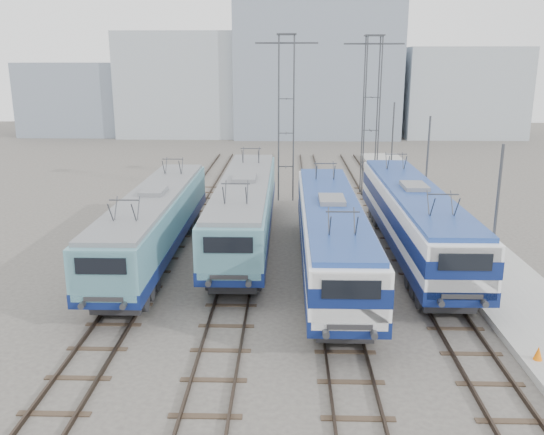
{
  "coord_description": "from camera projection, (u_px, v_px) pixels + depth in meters",
  "views": [
    {
      "loc": [
        0.13,
        -20.75,
        10.11
      ],
      "look_at": [
        -0.63,
        7.0,
        2.58
      ],
      "focal_mm": 38.0,
      "sensor_mm": 36.0,
      "label": 1
    }
  ],
  "objects": [
    {
      "name": "ground",
      "position": [
        283.0,
        327.0,
        22.67
      ],
      "size": [
        160.0,
        160.0,
        0.0
      ],
      "primitive_type": "plane",
      "color": "#514C47"
    },
    {
      "name": "catenary_tower_east",
      "position": [
        371.0,
        109.0,
        43.92
      ],
      "size": [
        4.5,
        1.2,
        12.0
      ],
      "color": "#3F4247",
      "rests_on": "ground"
    },
    {
      "name": "catenary_tower_west",
      "position": [
        286.0,
        111.0,
        42.16
      ],
      "size": [
        4.5,
        1.2,
        12.0
      ],
      "color": "#3F4247",
      "rests_on": "ground"
    },
    {
      "name": "building_west",
      "position": [
        188.0,
        85.0,
        81.03
      ],
      "size": [
        18.0,
        12.0,
        14.0
      ],
      "primitive_type": "cube",
      "color": "#A5AFB7",
      "rests_on": "ground"
    },
    {
      "name": "building_east",
      "position": [
        459.0,
        92.0,
        80.29
      ],
      "size": [
        16.0,
        12.0,
        12.0
      ],
      "primitive_type": "cube",
      "color": "#A5AFB7",
      "rests_on": "ground"
    },
    {
      "name": "locomotive_center_right",
      "position": [
        331.0,
        230.0,
        27.56
      ],
      "size": [
        2.85,
        18.02,
        3.39
      ],
      "color": "#0D1B53",
      "rests_on": "ground"
    },
    {
      "name": "mast_front",
      "position": [
        495.0,
        229.0,
        23.46
      ],
      "size": [
        0.12,
        0.12,
        7.0
      ],
      "primitive_type": "cylinder",
      "color": "#3F4247",
      "rests_on": "ground"
    },
    {
      "name": "locomotive_far_right",
      "position": [
        413.0,
        215.0,
        30.16
      ],
      "size": [
        2.91,
        18.39,
        3.46
      ],
      "color": "#0D1B53",
      "rests_on": "ground"
    },
    {
      "name": "safety_cone",
      "position": [
        538.0,
        353.0,
        19.54
      ],
      "size": [
        0.3,
        0.3,
        0.49
      ],
      "primitive_type": "cone",
      "color": "orange",
      "rests_on": "platform"
    },
    {
      "name": "mast_mid",
      "position": [
        426.0,
        174.0,
        35.04
      ],
      "size": [
        0.12,
        0.12,
        7.0
      ],
      "primitive_type": "cylinder",
      "color": "#3F4247",
      "rests_on": "ground"
    },
    {
      "name": "mast_rear",
      "position": [
        392.0,
        146.0,
        46.61
      ],
      "size": [
        0.12,
        0.12,
        7.0
      ],
      "primitive_type": "cylinder",
      "color": "#3F4247",
      "rests_on": "ground"
    },
    {
      "name": "building_far_west",
      "position": [
        77.0,
        99.0,
        81.97
      ],
      "size": [
        14.0,
        10.0,
        10.0
      ],
      "primitive_type": "cube",
      "color": "gray",
      "rests_on": "ground"
    },
    {
      "name": "building_center",
      "position": [
        316.0,
        70.0,
        80.03
      ],
      "size": [
        22.0,
        14.0,
        18.0
      ],
      "primitive_type": "cube",
      "color": "gray",
      "rests_on": "ground"
    },
    {
      "name": "locomotive_far_left",
      "position": [
        154.0,
        220.0,
        29.68
      ],
      "size": [
        2.79,
        17.61,
        3.31
      ],
      "color": "#0D1B53",
      "rests_on": "ground"
    },
    {
      "name": "platform",
      "position": [
        479.0,
        259.0,
        30.08
      ],
      "size": [
        4.0,
        70.0,
        0.3
      ],
      "primitive_type": "cube",
      "color": "#9E9E99",
      "rests_on": "ground"
    },
    {
      "name": "locomotive_center_left",
      "position": [
        245.0,
        206.0,
        32.12
      ],
      "size": [
        2.93,
        18.52,
        3.49
      ],
      "color": "#0D1B53",
      "rests_on": "ground"
    }
  ]
}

